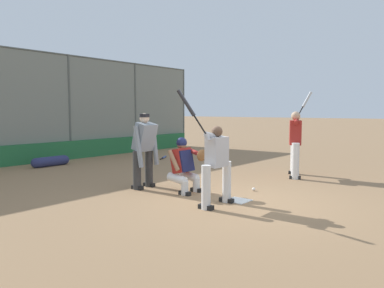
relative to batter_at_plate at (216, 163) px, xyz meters
The scene contains 11 objects.
ground_plane 0.99m from the batter_at_plate, 169.43° to the left, with size 160.00×160.00×0.00m, color #93704C.
home_plate_marker 0.98m from the batter_at_plate, 169.43° to the left, with size 0.43×0.43×0.01m, color white.
backstop_fence 8.03m from the batter_at_plate, 94.15° to the right, with size 15.70×0.08×3.70m.
padding_wall 7.87m from the batter_at_plate, 94.20° to the right, with size 15.31×0.18×0.64m, color #236638.
batter_at_plate is the anchor object (origin of this frame).
catcher_behind_plate 1.27m from the batter_at_plate, 112.77° to the right, with size 0.62×0.72×1.17m.
umpire_home 2.16m from the batter_at_plate, 96.98° to the right, with size 0.68×0.44×1.67m.
batter_on_deck 3.80m from the batter_at_plate, behind, with size 1.16×0.64×2.24m.
spare_bat_near_backstop 6.98m from the batter_at_plate, 128.60° to the right, with size 0.73×0.45×0.07m.
baseball_loose 1.72m from the batter_at_plate, behind, with size 0.07×0.07×0.07m, color white.
equipment_bag_dugout_side 6.87m from the batter_at_plate, 95.83° to the right, with size 1.25×0.30×0.30m.
Camera 1 is at (6.02, 3.78, 1.73)m, focal length 35.00 mm.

